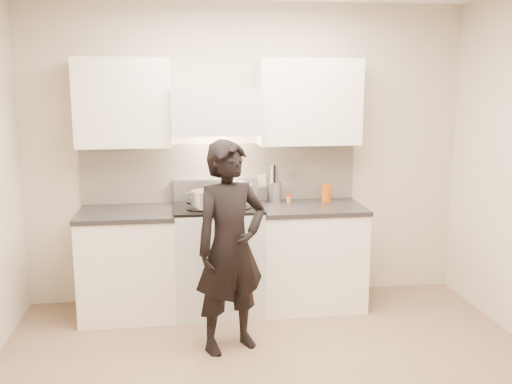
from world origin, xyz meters
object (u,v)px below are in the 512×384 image
wok (237,191)px  person (230,247)px  utensil_crock (274,190)px  stove (218,257)px  counter_right (310,255)px

wok → person: 0.97m
wok → utensil_crock: (0.34, 0.06, -0.02)m
wok → person: bearing=-99.0°
stove → counter_right: stove is taller
counter_right → person: 1.17m
counter_right → wok: size_ratio=2.44×
person → utensil_crock: bearing=39.3°
utensil_crock → counter_right: bearing=-32.4°
counter_right → stove: bearing=-180.0°
stove → counter_right: bearing=0.0°
counter_right → wok: wok is taller
counter_right → utensil_crock: utensil_crock is taller
wok → utensil_crock: bearing=9.5°
utensil_crock → wok: bearing=-170.5°
utensil_crock → person: 1.12m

